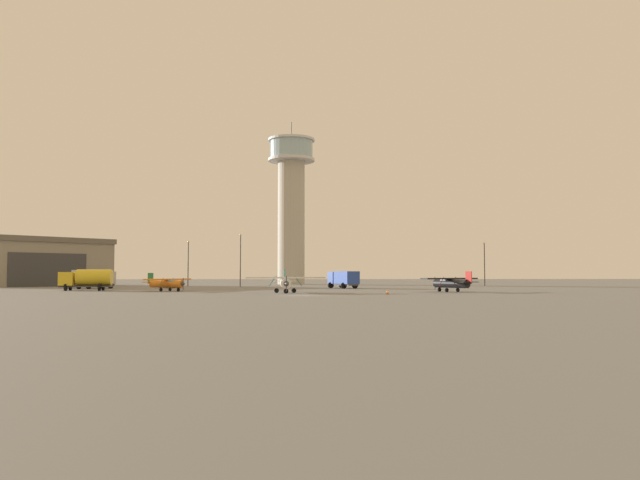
# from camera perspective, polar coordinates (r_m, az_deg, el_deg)

# --- Properties ---
(ground_plane) EXTENTS (400.00, 400.00, 0.00)m
(ground_plane) POSITION_cam_1_polar(r_m,az_deg,el_deg) (68.90, -1.75, -5.15)
(ground_plane) COLOR slate
(control_tower) EXTENTS (10.62, 10.62, 37.21)m
(control_tower) POSITION_cam_1_polar(r_m,az_deg,el_deg) (140.47, -2.68, 3.85)
(control_tower) COLOR #B2AD9E
(control_tower) RESTS_ON ground_plane
(hangar) EXTENTS (32.70, 32.40, 9.35)m
(hangar) POSITION_cam_1_polar(r_m,az_deg,el_deg) (133.87, -25.39, -1.86)
(hangar) COLOR gray
(hangar) RESTS_ON ground_plane
(airplane_black) EXTENTS (8.64, 6.95, 2.72)m
(airplane_black) POSITION_cam_1_polar(r_m,az_deg,el_deg) (82.95, 12.11, -3.86)
(airplane_black) COLOR black
(airplane_black) RESTS_ON ground_plane
(airplane_white) EXTENTS (9.97, 7.83, 2.95)m
(airplane_white) POSITION_cam_1_polar(r_m,az_deg,el_deg) (77.59, -3.24, -3.91)
(airplane_white) COLOR white
(airplane_white) RESTS_ON ground_plane
(airplane_orange) EXTENTS (6.45, 8.04, 2.53)m
(airplane_orange) POSITION_cam_1_polar(r_m,az_deg,el_deg) (87.19, -14.08, -3.86)
(airplane_orange) COLOR orange
(airplane_orange) RESTS_ON ground_plane
(truck_box_silver) EXTENTS (5.69, 7.10, 2.98)m
(truck_box_silver) POSITION_cam_1_polar(r_m,az_deg,el_deg) (105.06, -20.24, -3.34)
(truck_box_silver) COLOR #38383D
(truck_box_silver) RESTS_ON ground_plane
(truck_fuel_tanker_yellow) EXTENTS (7.20, 3.54, 3.04)m
(truck_fuel_tanker_yellow) POSITION_cam_1_polar(r_m,az_deg,el_deg) (94.17, -20.80, -3.38)
(truck_fuel_tanker_yellow) COLOR #38383D
(truck_fuel_tanker_yellow) RESTS_ON ground_plane
(truck_box_blue) EXTENTS (4.85, 7.26, 2.80)m
(truck_box_blue) POSITION_cam_1_polar(r_m,az_deg,el_deg) (101.40, 2.18, -3.59)
(truck_box_blue) COLOR #38383D
(truck_box_blue) RESTS_ON ground_plane
(car_black) EXTENTS (4.47, 3.55, 1.37)m
(car_black) POSITION_cam_1_polar(r_m,az_deg,el_deg) (107.12, -13.74, -3.95)
(car_black) COLOR black
(car_black) RESTS_ON ground_plane
(light_post_west) EXTENTS (0.44, 0.44, 8.91)m
(light_post_west) POSITION_cam_1_polar(r_m,az_deg,el_deg) (122.68, -12.12, -1.72)
(light_post_west) COLOR #38383D
(light_post_west) RESTS_ON ground_plane
(light_post_east) EXTENTS (0.44, 0.44, 9.80)m
(light_post_east) POSITION_cam_1_polar(r_m,az_deg,el_deg) (114.14, -7.39, -1.44)
(light_post_east) COLOR #38383D
(light_post_east) RESTS_ON ground_plane
(light_post_north) EXTENTS (0.44, 0.44, 8.77)m
(light_post_north) POSITION_cam_1_polar(r_m,az_deg,el_deg) (127.52, 15.00, -1.77)
(light_post_north) COLOR #38383D
(light_post_north) RESTS_ON ground_plane
(traffic_cone_near_left) EXTENTS (0.36, 0.36, 0.57)m
(traffic_cone_near_left) POSITION_cam_1_polar(r_m,az_deg,el_deg) (72.84, 6.29, -4.81)
(traffic_cone_near_left) COLOR black
(traffic_cone_near_left) RESTS_ON ground_plane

